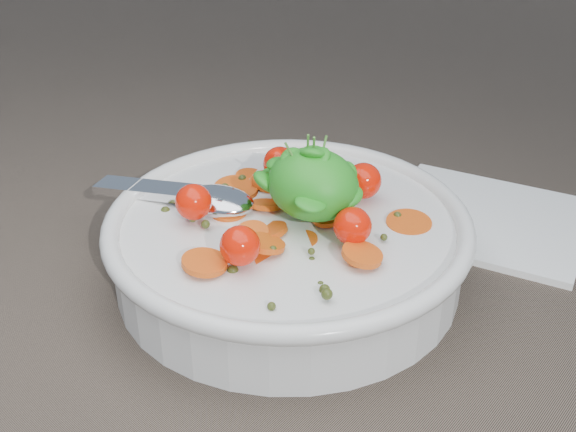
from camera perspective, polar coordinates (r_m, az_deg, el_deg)
The scene contains 3 objects.
ground at distance 0.57m, azimuth 0.16°, elevation -5.26°, with size 6.00×6.00×0.00m, color brown.
bowl at distance 0.56m, azimuth 0.01°, elevation -2.02°, with size 0.30×0.28×0.12m.
napkin at distance 0.67m, azimuth 15.36°, elevation -0.21°, with size 0.17×0.15×0.01m, color white.
Camera 1 is at (0.29, -0.36, 0.33)m, focal length 45.00 mm.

